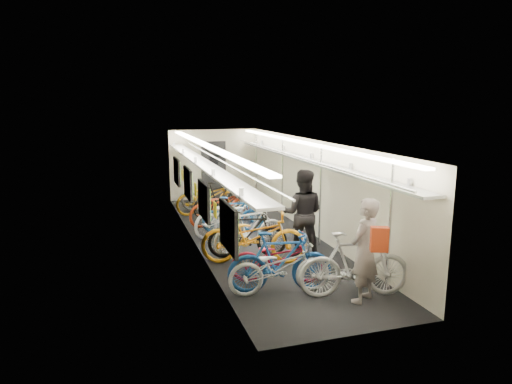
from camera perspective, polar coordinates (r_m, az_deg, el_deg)
train_car_shell at (r=11.55m, az=-2.81°, el=2.93°), size 10.00×10.00×10.00m
bicycle_0 at (r=8.06m, az=2.97°, el=-9.40°), size 1.87×0.79×0.95m
bicycle_1 at (r=8.09m, az=3.04°, el=-8.71°), size 1.92×0.84×1.12m
bicycle_2 at (r=8.54m, az=2.77°, el=-8.33°), size 1.85×1.13×0.92m
bicycle_3 at (r=9.87m, az=-1.06°, el=-5.24°), size 1.79×0.81×1.04m
bicycle_4 at (r=9.48m, az=-0.28°, el=-5.57°), size 2.32×1.39×1.15m
bicycle_5 at (r=10.18m, az=-0.78°, el=-4.64°), size 1.85×0.90×1.07m
bicycle_6 at (r=11.60m, az=-3.67°, el=-2.75°), size 2.10×1.46×1.05m
bicycle_7 at (r=11.69m, az=-2.87°, el=-2.86°), size 1.64×0.72×0.96m
bicycle_8 at (r=12.56m, az=-4.50°, el=-1.73°), size 2.07×1.31×1.03m
bicycle_9 at (r=13.44m, az=-4.63°, el=-0.84°), size 1.80×1.06×1.04m
bicycle_10 at (r=13.74m, az=-5.99°, el=-0.61°), size 2.03×0.85×1.04m
bicycle_11 at (r=8.05m, az=12.22°, el=-8.86°), size 2.01×0.90×1.17m
bicycle_12 at (r=14.09m, az=-5.79°, el=-0.52°), size 1.90×1.20×0.94m
passenger_near at (r=7.84m, az=13.39°, el=-7.13°), size 0.77×0.71×1.77m
passenger_mid at (r=9.88m, az=5.81°, el=-2.67°), size 1.16×1.07×1.91m
backpack at (r=7.14m, az=15.17°, el=-5.72°), size 0.29×0.22×0.38m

